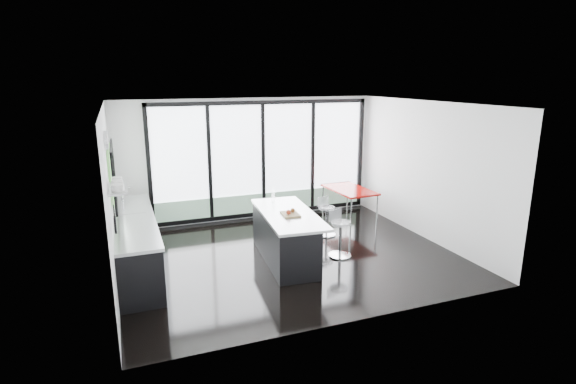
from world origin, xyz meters
name	(u,v)px	position (x,y,z in m)	size (l,w,h in m)	color
floor	(289,255)	(0.00, 0.00, 0.00)	(6.00, 5.00, 0.00)	black
ceiling	(289,104)	(0.00, 0.00, 2.80)	(6.00, 5.00, 0.00)	white
wall_back	(262,165)	(0.27, 2.47, 1.27)	(6.00, 0.09, 2.80)	silver
wall_front	(358,224)	(0.00, -2.50, 1.40)	(6.00, 0.00, 2.80)	silver
wall_left	(111,185)	(-2.97, 0.27, 1.56)	(0.26, 5.00, 2.80)	silver
wall_right	(427,171)	(3.00, 0.00, 1.40)	(0.00, 5.00, 2.80)	silver
counter_cabinets	(136,243)	(-2.67, 0.40, 0.46)	(0.69, 3.24, 1.36)	black
island	(284,236)	(-0.14, -0.13, 0.45)	(1.10, 2.25, 1.15)	black
bar_stool_near	(340,239)	(0.88, -0.37, 0.34)	(0.43, 0.43, 0.68)	silver
bar_stool_far	(326,221)	(1.14, 0.76, 0.31)	(0.40, 0.40, 0.63)	silver
red_table	(349,204)	(2.11, 1.57, 0.37)	(0.79, 1.38, 0.74)	#8C0B07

